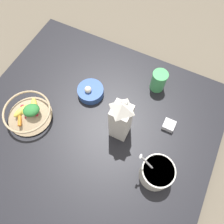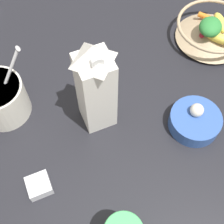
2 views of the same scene
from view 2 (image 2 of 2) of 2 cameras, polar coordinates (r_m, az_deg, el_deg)
The scene contains 7 objects.
ground_plane at distance 0.96m, azimuth 3.02°, elevation 4.81°, with size 6.00×6.00×0.00m, color #665B4C.
countertop at distance 0.94m, azimuth 3.08°, elevation 5.64°, with size 1.16×1.16×0.05m.
fruit_bowl at distance 1.03m, azimuth 17.89°, elevation 14.03°, with size 0.22×0.22×0.10m.
milk_carton at distance 0.73m, azimuth -3.01°, elevation 4.54°, with size 0.08×0.08×0.28m.
yogurt_tub at distance 0.85m, azimuth -19.79°, elevation 2.42°, with size 0.16×0.14×0.21m.
spice_jar at distance 0.77m, azimuth -13.16°, elevation -13.00°, with size 0.05×0.05×0.03m.
garlic_bowl at distance 0.84m, azimuth 14.90°, elevation -1.54°, with size 0.13×0.13×0.07m.
Camera 2 is at (-0.26, -0.49, 0.78)m, focal length 50.00 mm.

